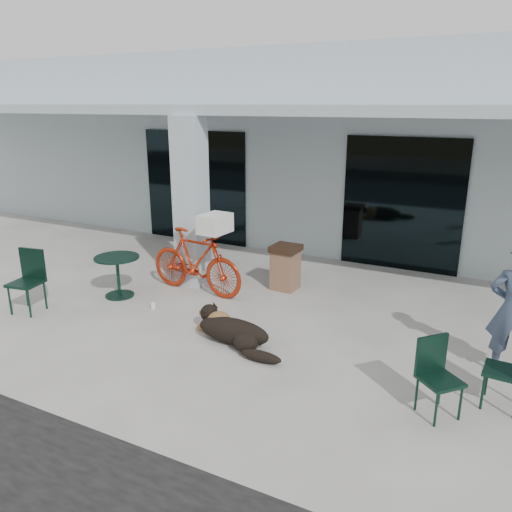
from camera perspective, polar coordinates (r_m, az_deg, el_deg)
The scene contains 15 objects.
ground at distance 7.21m, azimuth -7.29°, elevation -10.50°, with size 80.00×80.00×0.00m, color beige.
building at distance 14.27m, azimuth 12.20°, elevation 12.37°, with size 22.00×7.00×4.50m, color silver.
storefront_glass_left at distance 12.47m, azimuth -6.98°, elevation 7.84°, with size 2.80×0.06×2.70m, color black.
storefront_glass_right at distance 10.58m, azimuth 16.32°, elevation 5.64°, with size 2.40×0.06×2.70m, color black.
column at distance 9.31m, azimuth -7.43°, elevation 6.02°, with size 0.50×0.50×3.12m, color silver.
overhang at distance 9.58m, azimuth 4.55°, elevation 16.35°, with size 22.00×2.80×0.18m, color silver.
bicycle at distance 9.05m, azimuth -6.91°, elevation -0.62°, with size 0.56×1.97×1.18m, color #A4260D.
laundry_basket at distance 8.58m, azimuth -4.72°, elevation 3.71°, with size 0.55×0.41×0.33m, color white.
dog at distance 7.22m, azimuth -2.60°, elevation -8.41°, with size 1.29×0.43×0.43m, color black, non-canonical shape.
cup_near_dog at distance 8.63m, azimuth -11.67°, elevation -5.57°, with size 0.08×0.08×0.10m, color white.
cafe_table_near at distance 9.20m, azimuth -15.47°, elevation -2.28°, with size 0.79×0.79×0.74m, color black, non-canonical shape.
cafe_chair_near at distance 8.98m, azimuth -24.84°, elevation -2.74°, with size 0.47×0.51×1.04m, color black, non-canonical shape.
cafe_chair_far_a at distance 5.93m, azimuth 20.32°, elevation -13.09°, with size 0.40×0.44×0.89m, color black, non-canonical shape.
cafe_chair_far_b at distance 6.35m, azimuth 26.47°, elevation -11.61°, with size 0.41×0.45×0.92m, color black, non-canonical shape.
trash_receptacle at distance 9.23m, azimuth 3.39°, elevation -1.29°, with size 0.49×0.49×0.84m, color brown, non-canonical shape.
Camera 1 is at (3.67, -5.25, 3.31)m, focal length 35.00 mm.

